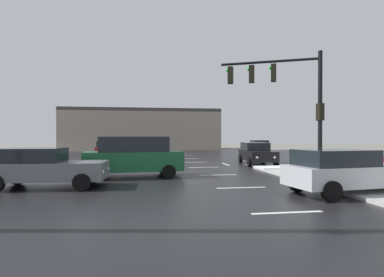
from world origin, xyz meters
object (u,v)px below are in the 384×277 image
Objects in this scene: traffic_signal_mast at (286,90)px; sedan_black at (256,153)px; sedan_blue at (258,146)px; fire_hydrant at (384,166)px; sedan_silver at (346,171)px; sedan_grey at (43,167)px; suv_green at (134,156)px; sedan_red at (108,148)px.

traffic_signal_mast reaches higher than sedan_black.
fire_hydrant is at bearing -177.47° from sedan_blue.
traffic_signal_mast is at bearing 169.30° from sedan_blue.
sedan_silver is at bearing 109.16° from traffic_signal_mast.
sedan_grey is at bearing 148.03° from sedan_blue.
suv_green is 4.44m from sedan_grey.
sedan_silver is at bearing -12.53° from sedan_grey.
fire_hydrant is 6.69m from sedan_silver.
fire_hydrant is 12.82m from suv_green.
suv_green reaches higher than sedan_black.
sedan_blue is at bearing 54.96° from sedan_grey.
sedan_black is (0.44, 5.71, -3.68)m from traffic_signal_mast.
sedan_red is 1.00× the size of sedan_grey.
traffic_signal_mast is 1.29× the size of suv_green.
sedan_grey is 0.98× the size of sedan_silver.
fire_hydrant is 0.17× the size of sedan_black.
sedan_black is at bearing 38.01° from sedan_grey.
traffic_signal_mast is 6.84m from sedan_silver.
sedan_silver is (-5.14, -4.27, 0.32)m from fire_hydrant.
fire_hydrant is (4.61, -1.47, -4.00)m from traffic_signal_mast.
sedan_silver is at bearing -151.03° from sedan_red.
sedan_blue is 1.00× the size of sedan_black.
sedan_black is at bearing -128.18° from sedan_red.
sedan_blue is at bearing 49.49° from suv_green.
sedan_blue is at bearing -82.10° from traffic_signal_mast.
sedan_silver is (10.98, -3.01, 0.00)m from sedan_grey.
traffic_signal_mast reaches higher than sedan_red.
fire_hydrant is 0.17× the size of sedan_grey.
sedan_red is 17.50m from sedan_blue.
suv_green is at bearing 150.34° from sedan_blue.
traffic_signal_mast is 1.37× the size of sedan_black.
sedan_grey and sedan_blue have the same top height.
fire_hydrant is 21.12m from sedan_blue.
fire_hydrant is 0.17× the size of sedan_red.
sedan_red and sedan_black have the same top height.
sedan_grey and sedan_silver have the same top height.
traffic_signal_mast reaches higher than sedan_silver.
sedan_silver and sedan_black have the same top height.
sedan_silver is at bearing -140.30° from fire_hydrant.
traffic_signal_mast is 19.69m from sedan_red.
traffic_signal_mast is 1.39× the size of sedan_red.
sedan_blue is 14.91m from sedan_black.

